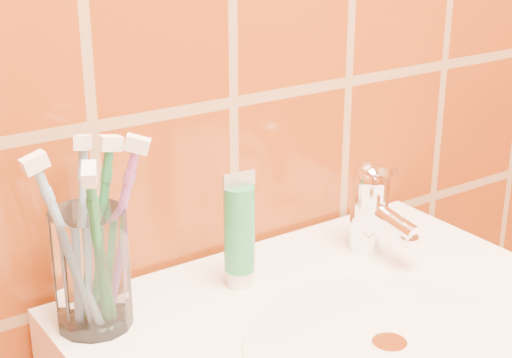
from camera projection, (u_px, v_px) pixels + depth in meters
glass_tumbler at (91, 269)px, 0.82m from camera, size 0.09×0.09×0.13m
toothpaste_tube at (239, 234)px, 0.90m from camera, size 0.04×0.04×0.14m
faucet at (372, 204)px, 0.99m from camera, size 0.05×0.11×0.12m
toothbrush_0 at (100, 231)px, 0.82m from camera, size 0.07×0.06×0.21m
toothbrush_1 at (69, 248)px, 0.78m from camera, size 0.09×0.08×0.21m
toothbrush_2 at (116, 233)px, 0.81m from camera, size 0.13×0.12×0.22m
toothbrush_3 at (84, 232)px, 0.82m from camera, size 0.10×0.11×0.21m
toothbrush_4 at (98, 252)px, 0.78m from camera, size 0.11×0.15×0.22m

